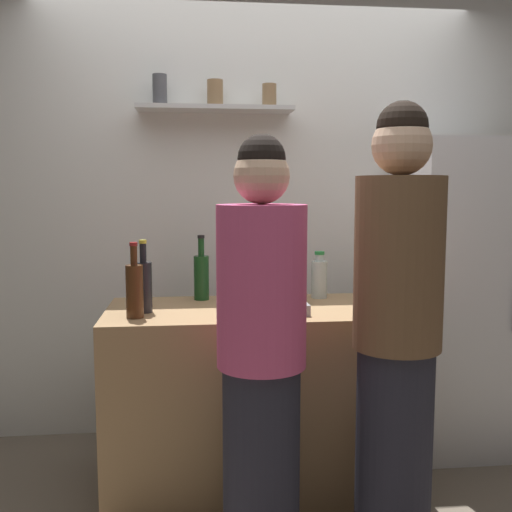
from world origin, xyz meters
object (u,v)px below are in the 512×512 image
(utensil_holder, at_px, (295,292))
(person_brown_jacket, at_px, (397,335))
(water_bottle_plastic, at_px, (319,278))
(wine_bottle_dark_glass, at_px, (144,285))
(wine_bottle_green_glass, at_px, (201,275))
(wine_bottle_pale_glass, at_px, (274,273))
(wine_bottle_amber_glass, at_px, (135,289))
(refrigerator, at_px, (456,296))
(baking_pan, at_px, (269,307))
(person_pink_top, at_px, (261,356))

(utensil_holder, bearing_deg, person_brown_jacket, -68.58)
(water_bottle_plastic, bearing_deg, wine_bottle_dark_glass, -163.00)
(wine_bottle_green_glass, height_order, wine_bottle_dark_glass, wine_bottle_dark_glass)
(utensil_holder, xyz_separation_m, wine_bottle_pale_glass, (-0.08, 0.16, 0.07))
(wine_bottle_amber_glass, height_order, wine_bottle_green_glass, wine_bottle_amber_glass)
(wine_bottle_pale_glass, bearing_deg, refrigerator, 4.62)
(baking_pan, bearing_deg, wine_bottle_amber_glass, -175.13)
(wine_bottle_pale_glass, distance_m, person_brown_jacket, 0.95)
(refrigerator, distance_m, wine_bottle_green_glass, 1.43)
(refrigerator, bearing_deg, wine_bottle_green_glass, -175.97)
(person_brown_jacket, bearing_deg, wine_bottle_amber_glass, 110.94)
(wine_bottle_amber_glass, relative_size, water_bottle_plastic, 1.38)
(wine_bottle_dark_glass, xyz_separation_m, person_brown_jacket, (1.01, -0.57, -0.12))
(wine_bottle_green_glass, bearing_deg, utensil_holder, -17.79)
(utensil_holder, bearing_deg, person_pink_top, -109.95)
(wine_bottle_green_glass, relative_size, wine_bottle_pale_glass, 1.00)
(baking_pan, relative_size, person_brown_jacket, 0.19)
(utensil_holder, xyz_separation_m, wine_bottle_green_glass, (-0.46, 0.15, 0.07))
(wine_bottle_amber_glass, bearing_deg, refrigerator, 16.21)
(wine_bottle_green_glass, height_order, person_pink_top, person_pink_top)
(utensil_holder, relative_size, wine_bottle_dark_glass, 0.64)
(baking_pan, xyz_separation_m, wine_bottle_pale_glass, (0.07, 0.36, 0.10))
(wine_bottle_pale_glass, distance_m, wine_bottle_dark_glass, 0.71)
(wine_bottle_pale_glass, height_order, person_brown_jacket, person_brown_jacket)
(wine_bottle_amber_glass, height_order, person_pink_top, person_pink_top)
(wine_bottle_amber_glass, distance_m, water_bottle_plastic, 0.99)
(wine_bottle_green_glass, bearing_deg, person_pink_top, -75.72)
(utensil_holder, height_order, water_bottle_plastic, water_bottle_plastic)
(refrigerator, bearing_deg, water_bottle_plastic, -171.80)
(water_bottle_plastic, bearing_deg, person_brown_jacket, -81.59)
(wine_bottle_amber_glass, relative_size, wine_bottle_green_glass, 1.01)
(refrigerator, xyz_separation_m, utensil_holder, (-0.96, -0.25, 0.08))
(wine_bottle_amber_glass, bearing_deg, wine_bottle_dark_glass, 74.82)
(utensil_holder, bearing_deg, wine_bottle_dark_glass, -169.29)
(utensil_holder, distance_m, water_bottle_plastic, 0.21)
(wine_bottle_amber_glass, bearing_deg, wine_bottle_pale_glass, 31.56)
(baking_pan, relative_size, wine_bottle_amber_glass, 1.01)
(wine_bottle_green_glass, distance_m, wine_bottle_dark_glass, 0.39)
(wine_bottle_amber_glass, distance_m, person_brown_jacket, 1.14)
(baking_pan, xyz_separation_m, wine_bottle_dark_glass, (-0.58, 0.06, 0.10))
(refrigerator, relative_size, utensil_holder, 7.93)
(wine_bottle_pale_glass, height_order, water_bottle_plastic, wine_bottle_pale_glass)
(water_bottle_plastic, distance_m, person_brown_jacket, 0.85)
(person_brown_jacket, bearing_deg, utensil_holder, 65.84)
(refrigerator, distance_m, utensil_holder, 0.99)
(wine_bottle_green_glass, distance_m, wine_bottle_pale_glass, 0.38)
(wine_bottle_amber_glass, relative_size, wine_bottle_dark_glass, 1.00)
(utensil_holder, relative_size, water_bottle_plastic, 0.88)
(baking_pan, bearing_deg, person_pink_top, -101.07)
(wine_bottle_amber_glass, bearing_deg, person_pink_top, -40.20)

